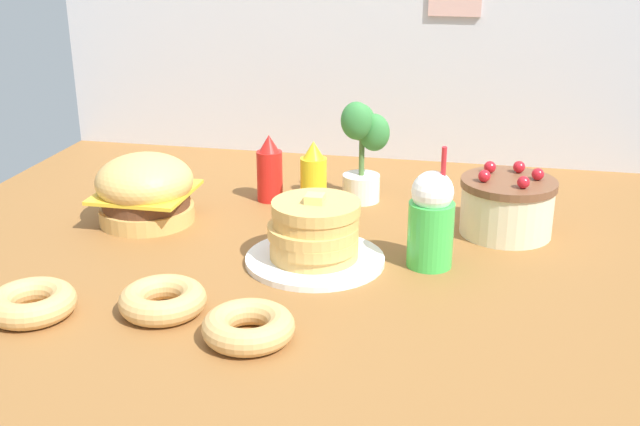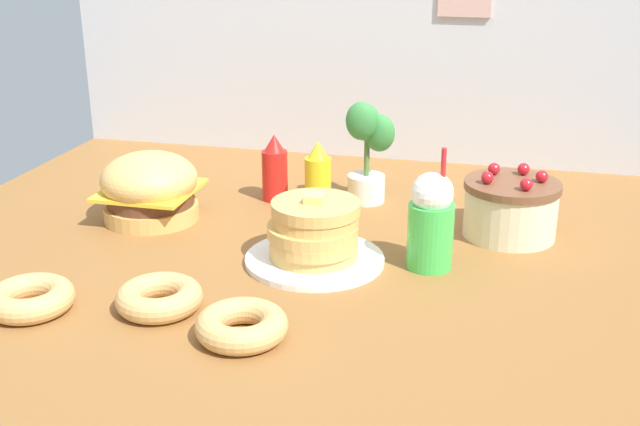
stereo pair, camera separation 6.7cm
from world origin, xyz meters
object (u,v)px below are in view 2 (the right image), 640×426
Objects in this scene: donut_chocolate at (159,297)px; donut_vanilla at (242,325)px; layer_cake at (511,208)px; mustard_bottle at (318,177)px; burger at (150,188)px; ketchup_bottle at (275,170)px; pancake_stack at (314,236)px; donut_pink_glaze at (30,298)px; potted_plant at (368,148)px; cream_soda_cup at (431,221)px.

donut_chocolate is 1.00× the size of donut_vanilla.
layer_cake is 1.34× the size of donut_chocolate.
mustard_bottle reaches higher than donut_chocolate.
burger is 1.33× the size of ketchup_bottle.
pancake_stack is 0.71m from donut_pink_glaze.
donut_vanilla is at bearing -95.97° from potted_plant.
pancake_stack is 0.52m from potted_plant.
donut_chocolate is (-0.04, -0.79, -0.07)m from ketchup_bottle.
layer_cake is 1.34× the size of donut_vanilla.
potted_plant is at bearing 69.02° from donut_chocolate.
donut_vanilla is (-0.05, -0.42, -0.04)m from pancake_stack.
mustard_bottle is at bearing 170.95° from layer_cake.
cream_soda_cup is (-0.20, -0.27, 0.04)m from layer_cake.
pancake_stack is 0.42m from mustard_bottle.
donut_pink_glaze is at bearing -119.97° from mustard_bottle.
donut_chocolate is (-0.77, -0.66, -0.05)m from layer_cake.
cream_soda_cup is 0.59m from donut_vanilla.
ketchup_bottle reaches higher than burger.
donut_pink_glaze is at bearing -110.41° from ketchup_bottle.
pancake_stack is 1.70× the size of mustard_bottle.
ketchup_bottle is 1.08× the size of donut_pink_glaze.
ketchup_bottle is at bearing 169.48° from layer_cake.
layer_cake reaches higher than donut_chocolate.
donut_pink_glaze is at bearing -91.30° from burger.
cream_soda_cup is 0.98× the size of potted_plant.
donut_chocolate and donut_vanilla have the same top height.
potted_plant is (0.04, 0.50, 0.10)m from pancake_stack.
cream_soda_cup is (0.54, -0.40, 0.03)m from ketchup_bottle.
donut_chocolate is (-0.19, -0.75, -0.07)m from mustard_bottle.
ketchup_bottle is (-0.24, 0.45, 0.03)m from pancake_stack.
donut_chocolate is (0.27, -0.53, -0.07)m from burger.
mustard_bottle reaches higher than burger.
mustard_bottle is at bearing 75.82° from donut_chocolate.
layer_cake reaches higher than donut_vanilla.
cream_soda_cup reaches higher than layer_cake.
ketchup_bottle is at bearing 143.09° from cream_soda_cup.
mustard_bottle is at bearing -143.86° from potted_plant.
donut_pink_glaze is 0.30m from donut_chocolate.
donut_chocolate is at bearing -146.06° from cream_soda_cup.
layer_cake is 1.01m from donut_chocolate.
burger is 0.58m from pancake_stack.
layer_cake is at bearing -10.52° from ketchup_bottle.
donut_pink_glaze is (-0.86, -0.46, -0.09)m from cream_soda_cup.
cream_soda_cup reaches higher than pancake_stack.
cream_soda_cup reaches higher than ketchup_bottle.
pancake_stack is at bearing -171.59° from cream_soda_cup.
donut_pink_glaze is at bearing -143.52° from pancake_stack.
ketchup_bottle is at bearing 102.35° from donut_vanilla.
cream_soda_cup is 0.53m from potted_plant.
cream_soda_cup is at bearing 33.94° from donut_chocolate.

